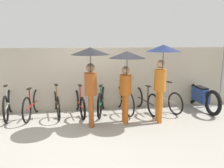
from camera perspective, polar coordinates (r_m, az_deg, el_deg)
name	(u,v)px	position (r m, az deg, el deg)	size (l,w,h in m)	color
ground_plane	(94,132)	(5.54, -4.65, -12.33)	(30.00, 30.00, 0.00)	#9E998E
back_wall	(89,79)	(7.10, -5.93, 1.31)	(14.01, 0.12, 2.01)	#B2A893
parked_bicycle_0	(8,104)	(7.10, -25.49, -4.74)	(0.46, 1.74, 1.00)	black
parked_bicycle_1	(32,104)	(6.87, -20.11, -5.00)	(0.44, 1.71, 0.98)	black
parked_bicycle_2	(56,103)	(6.85, -14.33, -4.75)	(0.51, 1.77, 1.04)	black
parked_bicycle_3	(79,103)	(6.75, -8.53, -4.94)	(0.48, 1.68, 1.06)	black
parked_bicycle_4	(102,101)	(6.79, -2.69, -4.43)	(0.56, 1.73, 1.00)	black
parked_bicycle_5	(123,99)	(6.94, 2.92, -4.05)	(0.46, 1.75, 1.05)	black
parked_bicycle_6	(145,100)	(7.03, 8.58, -4.20)	(0.49, 1.73, 1.03)	black
parked_bicycle_7	(165,99)	(7.33, 13.56, -3.74)	(0.59, 1.73, 1.00)	black
pedestrian_leading	(90,66)	(5.44, -5.66, 4.66)	(0.96, 0.96, 2.06)	#9E4C1E
pedestrian_center	(126,68)	(5.68, 3.80, 4.11)	(0.93, 0.93, 1.96)	#B25619
pedestrian_trailing	(162,64)	(5.87, 12.93, 5.02)	(0.90, 0.90, 2.12)	#C66B1E
motorcycle	(201,96)	(7.74, 22.13, -2.99)	(0.58, 2.10, 0.96)	black
awning_pole	(223,71)	(8.30, 26.92, 3.16)	(0.07, 0.07, 2.46)	gray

